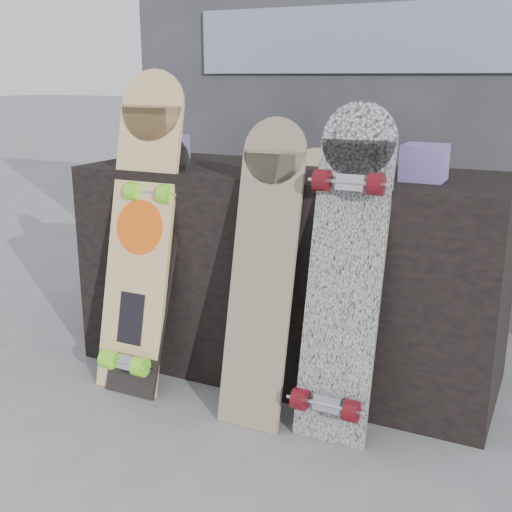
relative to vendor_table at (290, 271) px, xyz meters
The scene contains 10 objects.
ground 0.64m from the vendor_table, 90.00° to the right, with size 60.00×60.00×0.00m, color slate.
vendor_table is the anchor object (origin of this frame).
booth 1.10m from the vendor_table, 90.00° to the left, with size 2.40×0.22×2.20m.
merch_box_purple 0.76m from the vendor_table, behind, with size 0.18×0.12×0.10m, color #5A3F82.
merch_box_small 0.68m from the vendor_table, ahead, with size 0.14×0.14×0.12m, color #5A3F82.
merch_box_flat 0.48m from the vendor_table, 57.24° to the left, with size 0.22×0.10×0.06m, color #D1B78C.
longboard_geisha 0.60m from the vendor_table, 144.46° to the right, with size 0.27×0.30×1.17m.
longboard_celtic 0.41m from the vendor_table, 80.24° to the right, with size 0.22×0.25×1.01m.
longboard_cascadia 0.52m from the vendor_table, 46.84° to the right, with size 0.24×0.30×1.07m.
skateboard_dark 0.55m from the vendor_table, 141.64° to the right, with size 0.21×0.38×0.93m.
Camera 1 is at (0.94, -1.72, 1.14)m, focal length 45.00 mm.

